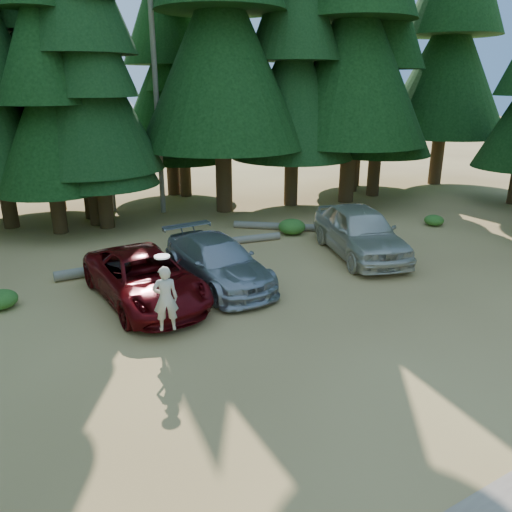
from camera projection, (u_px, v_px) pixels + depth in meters
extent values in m
plane|color=olive|center=(341.00, 343.00, 12.21)|extent=(160.00, 160.00, 0.00)
cylinder|color=gray|center=(155.00, 83.00, 22.42)|extent=(0.24, 0.24, 12.00)
cylinder|color=gray|center=(104.00, 105.00, 23.03)|extent=(0.20, 0.20, 10.00)
imported|color=#5B070B|center=(145.00, 278.00, 14.33)|extent=(2.61, 5.27, 1.44)
imported|color=#A2A3A9|center=(218.00, 262.00, 15.60)|extent=(2.11, 5.01, 1.44)
imported|color=beige|center=(360.00, 231.00, 18.12)|extent=(3.71, 5.73, 1.81)
imported|color=beige|center=(165.00, 299.00, 11.67)|extent=(0.67, 0.54, 1.61)
cylinder|color=white|center=(162.00, 257.00, 11.37)|extent=(0.36, 0.36, 0.04)
cylinder|color=gray|center=(128.00, 265.00, 16.90)|extent=(4.72, 0.55, 0.34)
cylinder|color=gray|center=(276.00, 226.00, 21.51)|extent=(3.02, 2.59, 0.30)
cylinder|color=gray|center=(226.00, 241.00, 19.47)|extent=(4.45, 1.03, 0.29)
ellipsoid|color=#2B611D|center=(0.00, 300.00, 14.01)|extent=(0.94, 0.94, 0.51)
ellipsoid|color=#2B611D|center=(190.00, 262.00, 17.04)|extent=(0.80, 0.80, 0.44)
ellipsoid|color=#2B611D|center=(117.00, 260.00, 17.14)|extent=(0.95, 0.95, 0.52)
ellipsoid|color=#2B611D|center=(186.00, 242.00, 19.05)|extent=(0.94, 0.94, 0.52)
ellipsoid|color=#2B611D|center=(292.00, 227.00, 20.85)|extent=(1.13, 1.13, 0.62)
ellipsoid|color=#2B611D|center=(355.00, 215.00, 22.68)|extent=(1.18, 1.18, 0.65)
ellipsoid|color=#2B611D|center=(434.00, 220.00, 22.10)|extent=(0.85, 0.85, 0.46)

